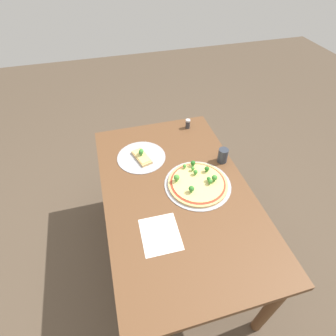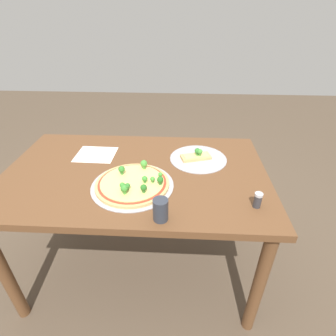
% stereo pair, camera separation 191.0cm
% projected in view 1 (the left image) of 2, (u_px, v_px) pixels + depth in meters
% --- Properties ---
extents(ground_plane, '(8.00, 8.00, 0.00)m').
position_uv_depth(ground_plane, '(174.00, 253.00, 2.04)').
color(ground_plane, brown).
extents(dining_table, '(1.37, 0.84, 0.75)m').
position_uv_depth(dining_table, '(176.00, 200.00, 1.58)').
color(dining_table, brown).
rests_on(dining_table, ground_plane).
extents(pizza_tray_whole, '(0.39, 0.39, 0.07)m').
position_uv_depth(pizza_tray_whole, '(198.00, 183.00, 1.54)').
color(pizza_tray_whole, '#A3A3A8').
rests_on(pizza_tray_whole, dining_table).
extents(pizza_tray_slice, '(0.32, 0.32, 0.07)m').
position_uv_depth(pizza_tray_slice, '(141.00, 157.00, 1.71)').
color(pizza_tray_slice, '#A3A3A8').
rests_on(pizza_tray_slice, dining_table).
extents(drinking_cup, '(0.06, 0.06, 0.10)m').
position_uv_depth(drinking_cup, '(223.00, 155.00, 1.66)').
color(drinking_cup, '#2D333D').
rests_on(drinking_cup, dining_table).
extents(condiment_shaker, '(0.03, 0.03, 0.07)m').
position_uv_depth(condiment_shaker, '(188.00, 124.00, 1.93)').
color(condiment_shaker, '#333338').
rests_on(condiment_shaker, dining_table).
extents(paper_menu, '(0.23, 0.19, 0.00)m').
position_uv_depth(paper_menu, '(160.00, 234.00, 1.31)').
color(paper_menu, white).
rests_on(paper_menu, dining_table).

